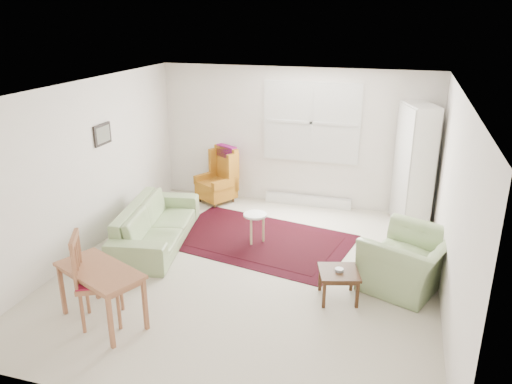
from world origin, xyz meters
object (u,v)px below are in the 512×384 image
(stool, at_px, (255,228))
(cabinet, at_px, (414,166))
(wingback_chair, at_px, (216,175))
(desk, at_px, (102,295))
(desk_chair, at_px, (100,279))
(coffee_table, at_px, (338,285))
(armchair, at_px, (410,256))
(sofa, at_px, (156,217))

(stool, xyz_separation_m, cabinet, (2.28, 1.48, 0.77))
(wingback_chair, relative_size, cabinet, 0.52)
(desk, relative_size, desk_chair, 0.97)
(wingback_chair, relative_size, desk, 0.98)
(coffee_table, bearing_deg, armchair, 34.36)
(sofa, xyz_separation_m, coffee_table, (2.91, -0.82, -0.24))
(wingback_chair, relative_size, stool, 2.17)
(wingback_chair, bearing_deg, desk, -57.92)
(coffee_table, bearing_deg, desk_chair, -153.81)
(coffee_table, xyz_separation_m, stool, (-1.46, 1.27, 0.05))
(sofa, xyz_separation_m, stool, (1.45, 0.45, -0.20))
(sofa, bearing_deg, stool, -82.78)
(desk, bearing_deg, wingback_chair, 92.01)
(sofa, height_order, stool, sofa)
(armchair, bearing_deg, desk, -39.14)
(sofa, distance_m, coffee_table, 3.03)
(sofa, relative_size, armchair, 1.92)
(coffee_table, relative_size, desk, 0.45)
(armchair, bearing_deg, desk_chair, -39.30)
(armchair, xyz_separation_m, cabinet, (0.00, 2.18, 0.57))
(armchair, distance_m, coffee_table, 1.03)
(desk_chair, bearing_deg, stool, -50.32)
(stool, bearing_deg, desk, -112.93)
(sofa, xyz_separation_m, desk_chair, (0.37, -2.06, 0.11))
(armchair, height_order, cabinet, cabinet)
(sofa, xyz_separation_m, cabinet, (3.73, 1.93, 0.58))
(cabinet, bearing_deg, armchair, -109.33)
(sofa, height_order, cabinet, cabinet)
(sofa, relative_size, desk_chair, 1.97)
(wingback_chair, bearing_deg, desk_chair, -58.10)
(stool, bearing_deg, coffee_table, -41.04)
(armchair, height_order, coffee_table, armchair)
(coffee_table, bearing_deg, wingback_chair, 134.14)
(coffee_table, height_order, desk_chair, desk_chair)
(stool, xyz_separation_m, desk, (-1.07, -2.52, 0.10))
(coffee_table, height_order, cabinet, cabinet)
(sofa, relative_size, desk, 2.03)
(wingback_chair, distance_m, coffee_table, 3.84)
(wingback_chair, height_order, stool, wingback_chair)
(wingback_chair, height_order, desk, wingback_chair)
(coffee_table, bearing_deg, sofa, 164.34)
(stool, height_order, desk, desk)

